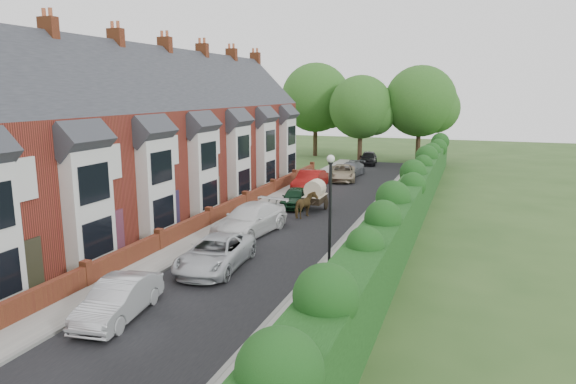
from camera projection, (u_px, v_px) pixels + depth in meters
name	position (u px, v px, depth m)	size (l,w,h in m)	color
ground	(208.00, 306.00, 18.43)	(140.00, 140.00, 0.00)	#2D4C1E
road	(295.00, 229.00, 28.74)	(6.00, 58.00, 0.02)	black
pavement_hedge_side	(367.00, 235.00, 27.37)	(2.20, 58.00, 0.12)	gray
pavement_house_side	(233.00, 222.00, 30.01)	(1.70, 58.00, 0.12)	gray
kerb_hedge_side	(348.00, 233.00, 27.72)	(0.18, 58.00, 0.13)	gray
kerb_house_side	(245.00, 223.00, 29.75)	(0.18, 58.00, 0.13)	gray
hedge	(403.00, 209.00, 26.47)	(2.10, 58.00, 2.85)	black
terrace_row	(124.00, 145.00, 30.39)	(9.05, 40.50, 11.50)	maroon
garden_wall_row	(209.00, 218.00, 29.35)	(0.35, 40.35, 1.10)	brown
lamppost	(330.00, 201.00, 20.35)	(0.32, 0.32, 5.16)	black
tree_far_left	(364.00, 109.00, 55.19)	(7.14, 6.80, 9.29)	#332316
tree_far_right	(424.00, 103.00, 54.91)	(7.98, 7.60, 10.31)	#332316
tree_far_back	(319.00, 99.00, 59.76)	(8.40, 8.00, 10.82)	#332316
car_silver_a	(119.00, 299.00, 17.39)	(1.42, 4.07, 1.34)	#ACACB1
car_silver_b	(215.00, 253.00, 22.21)	(2.30, 5.00, 1.39)	#B8BBC0
car_white	(250.00, 220.00, 27.59)	(2.24, 5.51, 1.60)	silver
car_green	(295.00, 198.00, 34.01)	(1.54, 3.83, 1.30)	black
car_red	(310.00, 181.00, 39.39)	(1.69, 4.86, 1.60)	maroon
car_beige	(342.00, 173.00, 44.19)	(2.23, 4.84, 1.35)	tan
car_grey	(350.00, 169.00, 46.30)	(1.78, 4.37, 1.27)	slate
car_black	(368.00, 158.00, 53.73)	(1.65, 4.10, 1.40)	black
horse	(306.00, 205.00, 31.16)	(0.83, 1.82, 1.53)	brown
horse_cart	(315.00, 193.00, 32.90)	(1.27, 2.81, 2.03)	black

